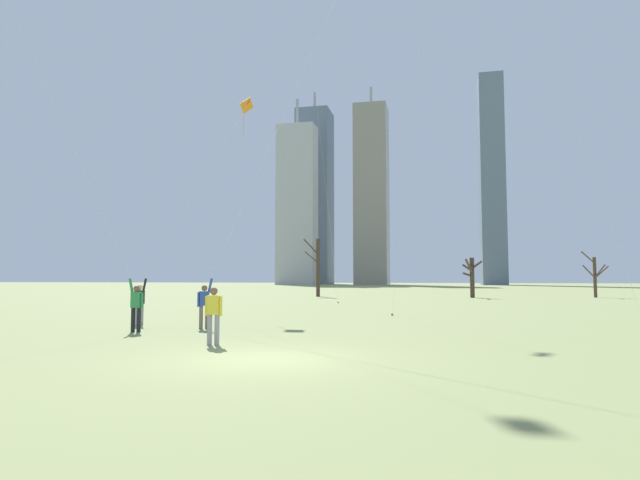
{
  "coord_description": "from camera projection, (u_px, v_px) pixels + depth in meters",
  "views": [
    {
      "loc": [
        4.01,
        -11.72,
        1.87
      ],
      "look_at": [
        0.0,
        6.0,
        3.2
      ],
      "focal_mm": 29.45,
      "sensor_mm": 36.0,
      "label": 1
    }
  ],
  "objects": [
    {
      "name": "ground_plane",
      "position": [
        263.0,
        359.0,
        12.15
      ],
      "size": [
        400.0,
        400.0,
        0.0
      ],
      "primitive_type": "plane",
      "color": "#848E56"
    },
    {
      "name": "kite_flyer_foreground_left_white",
      "position": [
        227.0,
        250.0,
        19.66
      ],
      "size": [
        6.56,
        1.55,
        15.48
      ],
      "color": "#726656",
      "rests_on": "ground"
    },
    {
      "name": "kite_flyer_midfield_left_orange",
      "position": [
        161.0,
        262.0,
        22.47
      ],
      "size": [
        1.16,
        10.45,
        12.61
      ],
      "color": "gray",
      "rests_on": "ground"
    },
    {
      "name": "kite_flyer_midfield_right_pink",
      "position": [
        88.0,
        192.0,
        19.1
      ],
      "size": [
        9.23,
        0.74,
        17.69
      ],
      "color": "black",
      "rests_on": "ground"
    },
    {
      "name": "bystander_watching_nearby",
      "position": [
        213.0,
        313.0,
        14.78
      ],
      "size": [
        0.51,
        0.22,
        1.62
      ],
      "color": "gray",
      "rests_on": "ground"
    },
    {
      "name": "distant_kite_drifting_left_yellow",
      "position": [
        308.0,
        21.0,
        37.62
      ],
      "size": [
        2.03,
        4.86,
        24.05
      ],
      "color": "yellow",
      "rests_on": "ground"
    },
    {
      "name": "bare_tree_far_right_edge",
      "position": [
        318.0,
        266.0,
        53.83
      ],
      "size": [
        1.57,
        1.94,
        5.91
      ],
      "color": "#423326",
      "rests_on": "ground"
    },
    {
      "name": "bare_tree_rightmost",
      "position": [
        472.0,
        275.0,
        50.56
      ],
      "size": [
        1.87,
        2.45,
        3.85
      ],
      "color": "#423326",
      "rests_on": "ground"
    },
    {
      "name": "bare_tree_left_of_center",
      "position": [
        595.0,
        275.0,
        51.2
      ],
      "size": [
        2.54,
        2.76,
        4.57
      ],
      "color": "#4C3828",
      "rests_on": "ground"
    },
    {
      "name": "skyline_mid_tower_right",
      "position": [
        492.0,
        180.0,
        149.29
      ],
      "size": [
        6.67,
        9.53,
        59.74
      ],
      "color": "slate",
      "rests_on": "ground"
    },
    {
      "name": "skyline_mid_tower_left",
      "position": [
        315.0,
        197.0,
        166.84
      ],
      "size": [
        10.47,
        11.16,
        61.77
      ],
      "color": "slate",
      "rests_on": "ground"
    },
    {
      "name": "skyline_slender_spire",
      "position": [
        372.0,
        195.0,
        154.91
      ],
      "size": [
        9.57,
        10.29,
        59.09
      ],
      "color": "gray",
      "rests_on": "ground"
    },
    {
      "name": "skyline_short_annex",
      "position": [
        297.0,
        204.0,
        152.14
      ],
      "size": [
        11.05,
        6.84,
        54.48
      ],
      "color": "#B2B2B7",
      "rests_on": "ground"
    }
  ]
}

